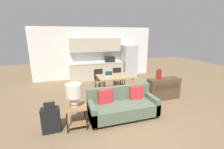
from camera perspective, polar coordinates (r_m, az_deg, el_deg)
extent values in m
plane|color=#7F6647|center=(4.39, 6.68, -17.02)|extent=(20.00, 20.00, 0.00)
cube|color=silver|center=(8.21, -6.47, 8.12)|extent=(6.40, 0.06, 2.70)
cube|color=white|center=(8.08, -9.75, 9.33)|extent=(1.28, 0.01, 0.91)
cube|color=beige|center=(8.05, -5.80, 1.33)|extent=(2.82, 0.62, 0.86)
cube|color=silver|center=(7.96, -5.88, 4.49)|extent=(2.85, 0.65, 0.04)
cube|color=#B2B5B7|center=(7.88, -6.82, 4.52)|extent=(0.48, 0.36, 0.01)
cylinder|color=#B7BABC|center=(8.02, -7.08, 5.55)|extent=(0.02, 0.02, 0.24)
cube|color=beige|center=(7.98, -6.27, 11.17)|extent=(2.68, 0.34, 0.70)
cube|color=black|center=(8.05, -0.90, 5.84)|extent=(0.48, 0.36, 0.28)
cube|color=#B7BABC|center=(8.45, 6.49, 5.05)|extent=(0.72, 0.72, 1.75)
cylinder|color=silver|center=(8.00, 6.20, 5.14)|extent=(0.02, 0.02, 0.79)
cube|color=tan|center=(5.94, 0.93, -0.74)|extent=(1.34, 0.90, 0.04)
cylinder|color=tan|center=(5.53, -3.79, -5.94)|extent=(0.05, 0.05, 0.69)
cylinder|color=tan|center=(5.92, 7.74, -4.63)|extent=(0.05, 0.05, 0.69)
cylinder|color=tan|center=(6.25, -5.53, -3.48)|extent=(0.05, 0.05, 0.69)
cylinder|color=tan|center=(6.60, 4.85, -2.47)|extent=(0.05, 0.05, 0.69)
cylinder|color=#3D2D1E|center=(4.01, -6.26, -19.60)|extent=(0.05, 0.05, 0.10)
cylinder|color=#3D2D1E|center=(4.60, 16.25, -15.23)|extent=(0.05, 0.05, 0.10)
cylinder|color=#3D2D1E|center=(4.54, -7.94, -15.15)|extent=(0.05, 0.05, 0.10)
cylinder|color=#3D2D1E|center=(5.07, 12.19, -11.96)|extent=(0.05, 0.05, 0.10)
cube|color=#566651|center=(4.37, 4.29, -13.07)|extent=(1.93, 0.80, 0.33)
cube|color=#566651|center=(4.55, 2.78, -8.88)|extent=(1.93, 0.14, 0.76)
cube|color=#566651|center=(4.12, -7.72, -13.91)|extent=(0.14, 0.80, 0.47)
cube|color=#566651|center=(4.72, 14.65, -10.38)|extent=(0.14, 0.80, 0.47)
cube|color=red|center=(4.25, -2.58, -8.40)|extent=(0.41, 0.15, 0.40)
cube|color=red|center=(4.57, 9.17, -6.86)|extent=(0.41, 0.14, 0.40)
cube|color=olive|center=(3.97, -13.66, -11.94)|extent=(0.51, 0.51, 0.03)
cube|color=olive|center=(4.18, -13.29, -17.13)|extent=(0.46, 0.46, 0.02)
cube|color=black|center=(3.90, -16.71, -17.44)|extent=(0.03, 0.03, 0.53)
cube|color=black|center=(3.92, -9.56, -16.79)|extent=(0.03, 0.03, 0.53)
cube|color=black|center=(4.31, -16.88, -14.16)|extent=(0.03, 0.03, 0.53)
cube|color=black|center=(4.33, -10.49, -13.60)|extent=(0.03, 0.03, 0.53)
cylinder|color=silver|center=(3.97, -13.98, -11.56)|extent=(0.16, 0.16, 0.02)
sphere|color=silver|center=(3.92, -14.10, -9.88)|extent=(0.24, 0.24, 0.24)
cylinder|color=beige|center=(3.81, -14.37, -5.95)|extent=(0.40, 0.40, 0.34)
cube|color=brown|center=(5.86, 19.03, -5.12)|extent=(1.20, 0.39, 0.77)
cube|color=#413020|center=(5.66, 20.35, -4.28)|extent=(0.96, 0.01, 0.19)
cylinder|color=maroon|center=(5.61, 17.43, 0.02)|extent=(0.18, 0.18, 0.33)
cylinder|color=maroon|center=(5.56, 17.58, 1.83)|extent=(0.10, 0.10, 0.04)
cube|color=black|center=(6.60, -4.68, -1.76)|extent=(0.45, 0.45, 0.04)
cube|color=black|center=(6.72, -5.22, 0.44)|extent=(0.40, 0.06, 0.39)
cylinder|color=black|center=(6.47, -5.62, -4.20)|extent=(0.03, 0.03, 0.40)
cylinder|color=black|center=(6.56, -2.77, -3.85)|extent=(0.03, 0.03, 0.40)
cylinder|color=black|center=(6.78, -6.44, -3.32)|extent=(0.03, 0.03, 0.40)
cylinder|color=black|center=(6.87, -3.71, -3.00)|extent=(0.03, 0.03, 0.40)
cube|color=black|center=(6.84, 2.29, -1.12)|extent=(0.45, 0.45, 0.04)
cube|color=black|center=(6.97, 1.90, 1.02)|extent=(0.40, 0.06, 0.39)
cylinder|color=black|center=(6.71, 1.24, -3.41)|extent=(0.03, 0.03, 0.40)
cylinder|color=black|center=(6.80, 4.03, -3.21)|extent=(0.03, 0.03, 0.40)
cylinder|color=black|center=(7.02, 0.58, -2.56)|extent=(0.03, 0.03, 0.40)
cylinder|color=black|center=(7.11, 3.25, -2.38)|extent=(0.03, 0.03, 0.40)
cube|color=#B7BABC|center=(5.85, -1.20, -0.68)|extent=(0.36, 0.29, 0.02)
cube|color=#B7BABC|center=(5.94, -1.27, 0.47)|extent=(0.32, 0.12, 0.20)
cube|color=#143828|center=(5.93, -1.27, 0.45)|extent=(0.29, 0.10, 0.17)
cube|color=black|center=(4.06, -22.22, -15.79)|extent=(0.42, 0.22, 0.63)
cube|color=black|center=(3.88, -22.80, -10.76)|extent=(0.25, 0.02, 0.16)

